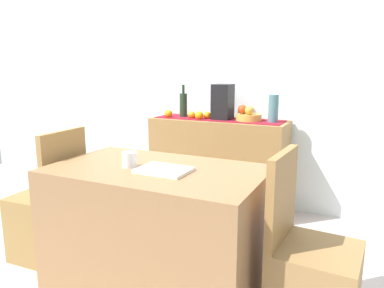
{
  "coord_description": "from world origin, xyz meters",
  "views": [
    {
      "loc": [
        1.29,
        -2.14,
        1.29
      ],
      "look_at": [
        0.09,
        0.37,
        0.71
      ],
      "focal_mm": 34.34,
      "sensor_mm": 36.0,
      "label": 1
    }
  ],
  "objects_px": {
    "fruit_bowl": "(249,117)",
    "wine_bottle": "(183,105)",
    "chair_near_window": "(50,220)",
    "ceramic_vase": "(273,109)",
    "dining_table": "(158,229)",
    "coffee_cup": "(129,160)",
    "coffee_maker": "(223,102)",
    "chair_by_corner": "(311,282)",
    "sideboard_console": "(218,165)",
    "open_book": "(164,170)"
  },
  "relations": [
    {
      "from": "fruit_bowl",
      "to": "wine_bottle",
      "type": "bearing_deg",
      "value": 180.0
    },
    {
      "from": "fruit_bowl",
      "to": "chair_near_window",
      "type": "height_order",
      "value": "fruit_bowl"
    },
    {
      "from": "wine_bottle",
      "to": "chair_near_window",
      "type": "relative_size",
      "value": 0.34
    },
    {
      "from": "wine_bottle",
      "to": "ceramic_vase",
      "type": "height_order",
      "value": "wine_bottle"
    },
    {
      "from": "fruit_bowl",
      "to": "chair_near_window",
      "type": "relative_size",
      "value": 0.25
    },
    {
      "from": "wine_bottle",
      "to": "dining_table",
      "type": "relative_size",
      "value": 0.25
    },
    {
      "from": "coffee_cup",
      "to": "coffee_maker",
      "type": "bearing_deg",
      "value": 88.99
    },
    {
      "from": "coffee_maker",
      "to": "chair_near_window",
      "type": "height_order",
      "value": "coffee_maker"
    },
    {
      "from": "wine_bottle",
      "to": "coffee_cup",
      "type": "distance_m",
      "value": 1.46
    },
    {
      "from": "fruit_bowl",
      "to": "chair_near_window",
      "type": "bearing_deg",
      "value": -126.25
    },
    {
      "from": "coffee_maker",
      "to": "ceramic_vase",
      "type": "height_order",
      "value": "coffee_maker"
    },
    {
      "from": "chair_near_window",
      "to": "chair_by_corner",
      "type": "distance_m",
      "value": 1.73
    },
    {
      "from": "wine_bottle",
      "to": "coffee_maker",
      "type": "height_order",
      "value": "coffee_maker"
    },
    {
      "from": "chair_near_window",
      "to": "chair_by_corner",
      "type": "bearing_deg",
      "value": 0.01
    },
    {
      "from": "coffee_maker",
      "to": "dining_table",
      "type": "relative_size",
      "value": 0.26
    },
    {
      "from": "dining_table",
      "to": "coffee_cup",
      "type": "relative_size",
      "value": 13.79
    },
    {
      "from": "wine_bottle",
      "to": "chair_by_corner",
      "type": "bearing_deg",
      "value": -44.34
    },
    {
      "from": "wine_bottle",
      "to": "chair_near_window",
      "type": "distance_m",
      "value": 1.56
    },
    {
      "from": "sideboard_console",
      "to": "coffee_maker",
      "type": "distance_m",
      "value": 0.58
    },
    {
      "from": "sideboard_console",
      "to": "dining_table",
      "type": "relative_size",
      "value": 1.02
    },
    {
      "from": "fruit_bowl",
      "to": "dining_table",
      "type": "bearing_deg",
      "value": -95.17
    },
    {
      "from": "sideboard_console",
      "to": "wine_bottle",
      "type": "height_order",
      "value": "wine_bottle"
    },
    {
      "from": "dining_table",
      "to": "coffee_cup",
      "type": "xyz_separation_m",
      "value": [
        -0.15,
        -0.05,
        0.41
      ]
    },
    {
      "from": "coffee_maker",
      "to": "ceramic_vase",
      "type": "relative_size",
      "value": 1.33
    },
    {
      "from": "wine_bottle",
      "to": "ceramic_vase",
      "type": "bearing_deg",
      "value": 0.0
    },
    {
      "from": "open_book",
      "to": "chair_by_corner",
      "type": "distance_m",
      "value": 0.93
    },
    {
      "from": "coffee_maker",
      "to": "coffee_cup",
      "type": "height_order",
      "value": "coffee_maker"
    },
    {
      "from": "ceramic_vase",
      "to": "chair_by_corner",
      "type": "distance_m",
      "value": 1.61
    },
    {
      "from": "coffee_cup",
      "to": "chair_by_corner",
      "type": "xyz_separation_m",
      "value": [
        1.01,
        0.05,
        -0.52
      ]
    },
    {
      "from": "chair_near_window",
      "to": "ceramic_vase",
      "type": "bearing_deg",
      "value": 48.35
    },
    {
      "from": "dining_table",
      "to": "ceramic_vase",
      "type": "bearing_deg",
      "value": 76.14
    },
    {
      "from": "wine_bottle",
      "to": "ceramic_vase",
      "type": "distance_m",
      "value": 0.85
    },
    {
      "from": "coffee_cup",
      "to": "sideboard_console",
      "type": "bearing_deg",
      "value": 90.5
    },
    {
      "from": "wine_bottle",
      "to": "coffee_maker",
      "type": "bearing_deg",
      "value": 0.0
    },
    {
      "from": "chair_by_corner",
      "to": "dining_table",
      "type": "bearing_deg",
      "value": -179.93
    },
    {
      "from": "open_book",
      "to": "chair_by_corner",
      "type": "bearing_deg",
      "value": 4.59
    },
    {
      "from": "coffee_cup",
      "to": "fruit_bowl",
      "type": "bearing_deg",
      "value": 79.19
    },
    {
      "from": "coffee_maker",
      "to": "ceramic_vase",
      "type": "xyz_separation_m",
      "value": [
        0.45,
        0.0,
        -0.04
      ]
    },
    {
      "from": "ceramic_vase",
      "to": "coffee_cup",
      "type": "bearing_deg",
      "value": -108.86
    },
    {
      "from": "open_book",
      "to": "coffee_cup",
      "type": "xyz_separation_m",
      "value": [
        -0.22,
        -0.0,
        0.03
      ]
    },
    {
      "from": "sideboard_console",
      "to": "coffee_maker",
      "type": "height_order",
      "value": "coffee_maker"
    },
    {
      "from": "wine_bottle",
      "to": "chair_by_corner",
      "type": "xyz_separation_m",
      "value": [
        1.38,
        -1.35,
        -0.69
      ]
    },
    {
      "from": "open_book",
      "to": "coffee_cup",
      "type": "relative_size",
      "value": 3.2
    },
    {
      "from": "sideboard_console",
      "to": "ceramic_vase",
      "type": "relative_size",
      "value": 5.23
    },
    {
      "from": "wine_bottle",
      "to": "ceramic_vase",
      "type": "relative_size",
      "value": 1.28
    },
    {
      "from": "chair_near_window",
      "to": "dining_table",
      "type": "bearing_deg",
      "value": -0.04
    },
    {
      "from": "ceramic_vase",
      "to": "dining_table",
      "type": "xyz_separation_m",
      "value": [
        -0.33,
        -1.35,
        -0.59
      ]
    },
    {
      "from": "ceramic_vase",
      "to": "chair_near_window",
      "type": "xyz_separation_m",
      "value": [
        -1.2,
        -1.35,
        -0.69
      ]
    },
    {
      "from": "fruit_bowl",
      "to": "open_book",
      "type": "xyz_separation_m",
      "value": [
        -0.05,
        -1.4,
        -0.13
      ]
    },
    {
      "from": "chair_near_window",
      "to": "chair_by_corner",
      "type": "xyz_separation_m",
      "value": [
        1.73,
        0.0,
        0.0
      ]
    }
  ]
}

